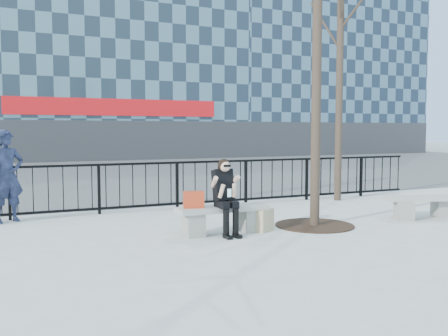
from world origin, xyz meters
name	(u,v)px	position (x,y,z in m)	size (l,w,h in m)	color
ground	(222,233)	(0.00, 0.00, 0.00)	(120.00, 120.00, 0.00)	#A7A7A1
street_surface	(85,171)	(0.00, 15.00, 0.00)	(60.00, 23.00, 0.01)	#474747
railing	(169,185)	(0.00, 3.00, 0.55)	(14.00, 0.06, 1.10)	black
building_right	(309,27)	(20.00, 27.00, 10.30)	(16.20, 10.20, 20.60)	slate
tree_grate	(314,225)	(1.90, -0.10, 0.01)	(1.50, 1.50, 0.02)	black
bench_main	(222,217)	(0.00, 0.00, 0.30)	(1.65, 0.46, 0.49)	slate
bench_second	(423,205)	(4.45, -0.34, 0.28)	(1.56, 0.43, 0.46)	slate
seated_woman	(226,197)	(0.00, -0.16, 0.67)	(0.50, 0.64, 1.34)	black
handbag	(194,200)	(-0.53, 0.02, 0.64)	(0.35, 0.17, 0.29)	#B53216
shopping_bag	(265,220)	(0.79, -0.14, 0.20)	(0.42, 0.15, 0.40)	#BFB487
standing_man	(7,176)	(-3.44, 2.80, 0.93)	(0.68, 0.44, 1.85)	black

